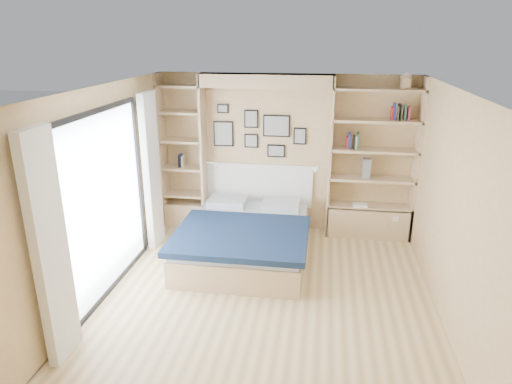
# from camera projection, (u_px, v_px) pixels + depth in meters

# --- Properties ---
(ground) EXTENTS (4.50, 4.50, 0.00)m
(ground) POSITION_uv_depth(u_px,v_px,m) (267.00, 298.00, 5.57)
(ground) COLOR beige
(ground) RESTS_ON ground
(room_shell) EXTENTS (4.50, 4.50, 4.50)m
(room_shell) POSITION_uv_depth(u_px,v_px,m) (255.00, 176.00, 6.69)
(room_shell) COLOR #D4B47B
(room_shell) RESTS_ON ground
(bed) EXTENTS (1.79, 2.28, 1.07)m
(bed) POSITION_uv_depth(u_px,v_px,m) (246.00, 238.00, 6.54)
(bed) COLOR tan
(bed) RESTS_ON ground
(photo_gallery) EXTENTS (1.48, 0.02, 0.82)m
(photo_gallery) POSITION_uv_depth(u_px,v_px,m) (257.00, 131.00, 7.18)
(photo_gallery) COLOR black
(photo_gallery) RESTS_ON ground
(reading_lamps) EXTENTS (1.92, 0.12, 0.15)m
(reading_lamps) POSITION_uv_depth(u_px,v_px,m) (265.00, 166.00, 7.12)
(reading_lamps) COLOR silver
(reading_lamps) RESTS_ON ground
(shelf_decor) EXTENTS (3.51, 0.23, 2.03)m
(shelf_decor) POSITION_uv_depth(u_px,v_px,m) (359.00, 130.00, 6.79)
(shelf_decor) COLOR #A51E1E
(shelf_decor) RESTS_ON ground
(deck) EXTENTS (3.20, 4.00, 0.05)m
(deck) POSITION_uv_depth(u_px,v_px,m) (0.00, 276.00, 6.08)
(deck) COLOR #675A4C
(deck) RESTS_ON ground
(deck_chair) EXTENTS (0.70, 0.84, 0.74)m
(deck_chair) POSITION_uv_depth(u_px,v_px,m) (19.00, 243.00, 6.23)
(deck_chair) COLOR tan
(deck_chair) RESTS_ON ground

